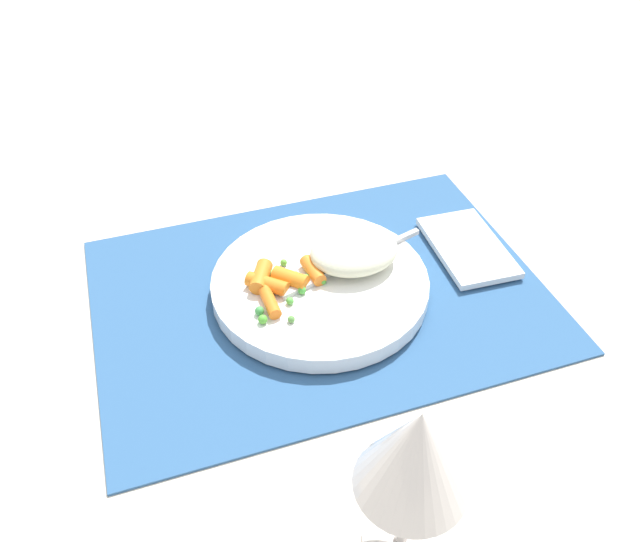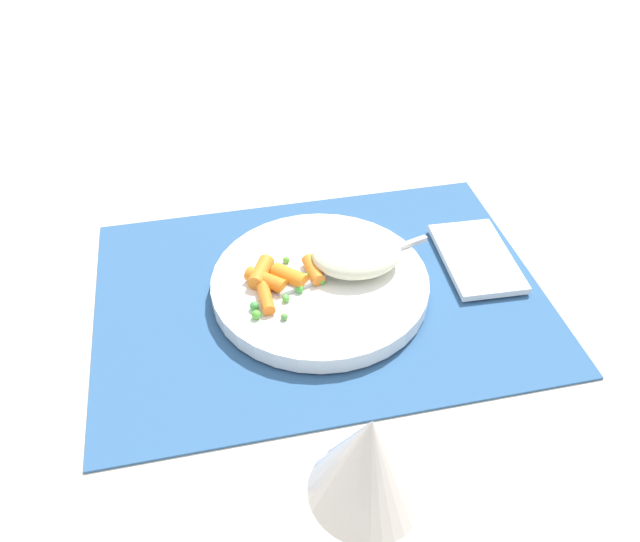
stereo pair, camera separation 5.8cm
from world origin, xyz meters
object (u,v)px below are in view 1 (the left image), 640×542
object	(u,v)px
plate	(320,284)
rice_mound	(354,251)
carrot_portion	(279,281)
fork	(338,268)
napkin	(468,247)
wine_glass	(415,454)

from	to	relation	value
plate	rice_mound	size ratio (longest dim) A/B	2.41
carrot_portion	plate	bearing A→B (deg)	179.69
rice_mound	carrot_portion	size ratio (longest dim) A/B	1.16
fork	napkin	distance (m)	0.17
rice_mound	napkin	size ratio (longest dim) A/B	0.76
fork	plate	bearing A→B (deg)	16.29
carrot_portion	fork	world-z (taller)	carrot_portion
plate	wine_glass	size ratio (longest dim) A/B	1.46
fork	napkin	world-z (taller)	fork
plate	wine_glass	distance (m)	0.31
plate	rice_mound	bearing A→B (deg)	-164.85
plate	fork	bearing A→B (deg)	-163.71
plate	napkin	size ratio (longest dim) A/B	1.82
napkin	fork	bearing A→B (deg)	2.21
rice_mound	carrot_portion	xyz separation A→B (m)	(0.09, 0.01, -0.01)
rice_mound	fork	size ratio (longest dim) A/B	0.53
carrot_portion	fork	size ratio (longest dim) A/B	0.45
rice_mound	wine_glass	distance (m)	0.32
carrot_portion	napkin	xyz separation A→B (m)	(-0.24, -0.01, -0.02)
carrot_portion	napkin	size ratio (longest dim) A/B	0.65
rice_mound	fork	xyz separation A→B (m)	(0.02, 0.01, -0.01)
wine_glass	plate	bearing A→B (deg)	-95.75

